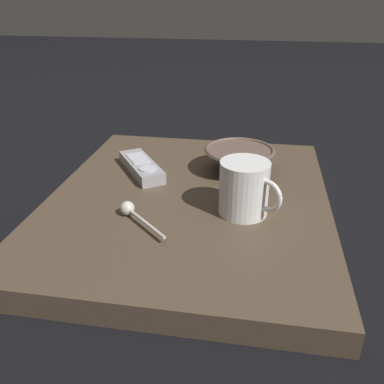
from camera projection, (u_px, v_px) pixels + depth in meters
ground_plane at (189, 214)px, 0.84m from camera, size 6.00×6.00×0.00m
table at (189, 204)px, 0.83m from camera, size 0.66×0.55×0.04m
cereal_bowl at (239, 159)px, 0.91m from camera, size 0.16×0.16×0.06m
coffee_mug at (245, 188)px, 0.74m from camera, size 0.09×0.11×0.10m
teaspoon at (131, 211)px, 0.74m from camera, size 0.10×0.10×0.03m
tv_remote_near at (141, 167)px, 0.92m from camera, size 0.17×0.14×0.03m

